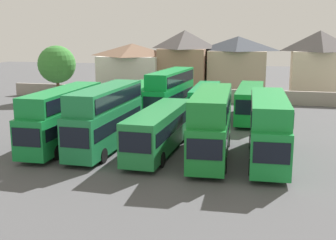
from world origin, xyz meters
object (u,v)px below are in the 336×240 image
object	(u,v)px
bus_2	(106,115)
bus_3	(159,128)
bus_6	(138,98)
bus_9	(250,101)
bus_8	(205,100)
house_terrace_centre	(185,61)
house_terrace_left	(133,67)
bus_5	(268,125)
bus_4	(211,121)
tree_left_of_lot	(57,64)
house_terrace_right	(238,64)
bus_1	(63,115)
house_terrace_far_right	(318,63)
bus_7	(171,90)

from	to	relation	value
bus_2	bus_3	size ratio (longest dim) A/B	0.95
bus_6	bus_9	xyz separation A→B (m)	(12.44, 0.02, 0.06)
bus_8	house_terrace_centre	size ratio (longest dim) A/B	1.11
bus_6	house_terrace_left	xyz separation A→B (m)	(-6.60, 18.88, 1.84)
bus_5	house_terrace_left	xyz separation A→B (m)	(-20.91, 33.95, 1.09)
bus_3	bus_2	bearing A→B (deg)	-87.28
bus_4	bus_9	world-z (taller)	bus_4
bus_6	bus_8	bearing A→B (deg)	91.40
bus_6	tree_left_of_lot	distance (m)	15.81
bus_8	bus_6	bearing A→B (deg)	-90.53
tree_left_of_lot	house_terrace_right	bearing A→B (deg)	28.36
bus_4	bus_8	xyz separation A→B (m)	(-2.57, 15.22, -0.85)
bus_9	bus_1	bearing A→B (deg)	-43.92
bus_8	house_terrace_left	bearing A→B (deg)	-144.58
bus_9	house_terrace_left	bearing A→B (deg)	-134.34
tree_left_of_lot	bus_2	bearing A→B (deg)	-55.01
bus_4	house_terrace_left	xyz separation A→B (m)	(-16.79, 33.93, 0.97)
bus_5	house_terrace_centre	size ratio (longest dim) A/B	1.17
bus_9	house_terrace_centre	bearing A→B (deg)	-150.94
house_terrace_left	bus_1	bearing A→B (deg)	-82.07
bus_5	house_terrace_far_right	world-z (taller)	house_terrace_far_right
bus_3	bus_4	size ratio (longest dim) A/B	1.03
bus_3	bus_4	bearing A→B (deg)	85.73
bus_3	house_terrace_far_right	size ratio (longest dim) A/B	1.24
bus_2	house_terrace_far_right	distance (m)	39.83
house_terrace_right	bus_7	bearing A→B (deg)	-107.71
bus_7	house_terrace_centre	xyz separation A→B (m)	(-2.00, 19.13, 2.01)
bus_1	bus_6	bearing A→B (deg)	172.33
bus_6	tree_left_of_lot	size ratio (longest dim) A/B	1.47
bus_7	bus_3	bearing A→B (deg)	14.34
bus_6	bus_2	bearing A→B (deg)	6.98
bus_5	bus_8	distance (m)	16.66
house_terrace_left	house_terrace_centre	bearing A→B (deg)	7.14
house_terrace_right	bus_5	bearing A→B (deg)	-82.53
bus_1	bus_8	world-z (taller)	bus_1
bus_2	house_terrace_centre	distance (m)	34.62
bus_4	bus_2	bearing A→B (deg)	-95.66
bus_2	bus_4	size ratio (longest dim) A/B	0.98
house_terrace_centre	house_terrace_right	bearing A→B (deg)	0.74
bus_9	bus_4	bearing A→B (deg)	-8.13
bus_9	house_terrace_far_right	distance (m)	22.03
bus_3	house_terrace_centre	xyz separation A→B (m)	(-4.53, 34.51, 2.86)
bus_5	bus_8	size ratio (longest dim) A/B	1.06
bus_7	house_terrace_far_right	bearing A→B (deg)	142.14
house_terrace_far_right	bus_2	bearing A→B (deg)	-119.51
bus_3	bus_8	size ratio (longest dim) A/B	1.12
bus_6	bus_8	distance (m)	7.62
house_terrace_left	house_terrace_far_right	xyz separation A→B (m)	(27.97, 1.08, 1.03)
bus_9	house_terrace_left	size ratio (longest dim) A/B	1.20
bus_1	tree_left_of_lot	distance (m)	25.11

